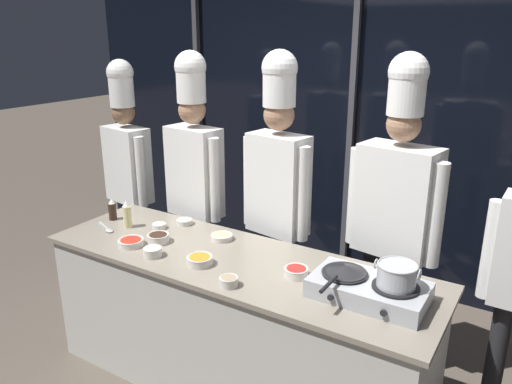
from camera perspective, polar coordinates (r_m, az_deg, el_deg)
The scene contains 22 objects.
ground_plane at distance 3.48m, azimuth -2.33°, elevation -20.93°, with size 24.00×24.00×0.00m, color brown.
window_wall_back at distance 4.40m, azimuth 10.95°, elevation 6.83°, with size 5.78×0.09×2.70m.
demo_counter at distance 3.22m, azimuth -2.43°, elevation -14.77°, with size 2.46×0.76×0.89m.
portable_stove at distance 2.63m, azimuth 12.76°, elevation -10.78°, with size 0.58×0.34×0.11m.
frying_pan at distance 2.63m, azimuth 10.08°, elevation -8.73°, with size 0.24×0.41×0.04m.
stock_pot at distance 2.54m, azimuth 15.80°, elevation -9.07°, with size 0.22×0.20×0.12m.
squeeze_bottle_oil at distance 3.53m, azimuth -14.51°, elevation -2.50°, with size 0.06×0.06×0.20m.
squeeze_bottle_soy at distance 3.70m, azimuth -16.10°, elevation -1.96°, with size 0.06×0.06×0.16m.
prep_bowl_bell_pepper at distance 2.79m, azimuth 4.58°, elevation -9.07°, with size 0.14×0.14×0.05m.
prep_bowl_carrots at distance 2.93m, azimuth -6.45°, elevation -7.70°, with size 0.15×0.15×0.05m.
prep_bowl_mushrooms at distance 2.69m, azimuth -3.13°, elevation -10.11°, with size 0.10×0.10×0.05m.
prep_bowl_soy_glaze at distance 3.26m, azimuth -11.11°, elevation -5.13°, with size 0.14×0.14×0.06m.
prep_bowl_rice at distance 3.08m, azimuth -11.73°, elevation -6.66°, with size 0.11×0.11×0.06m.
prep_bowl_garlic at distance 3.48m, azimuth -11.01°, elevation -3.79°, with size 0.10×0.10×0.04m.
prep_bowl_noodles at distance 3.53m, azimuth -8.17°, elevation -3.35°, with size 0.11×0.11×0.04m.
prep_bowl_chili_flakes at distance 3.26m, azimuth -14.10°, elevation -5.55°, with size 0.16×0.16×0.04m.
prep_bowl_ginger at distance 3.26m, azimuth -3.94°, elevation -5.10°, with size 0.14×0.14×0.04m.
serving_spoon_slotted at distance 3.55m, azimuth -16.60°, elevation -4.08°, with size 0.23×0.12×0.02m.
chef_head at distance 4.33m, azimuth -14.52°, elevation 3.52°, with size 0.53×0.28×1.97m.
chef_sous at distance 3.75m, azimuth -7.09°, elevation 2.87°, with size 0.54×0.26×2.05m.
chef_line at distance 3.35m, azimuth 2.52°, elevation 1.61°, with size 0.53×0.27×2.07m.
chef_pastry at distance 3.17m, azimuth 15.75°, elevation -0.94°, with size 0.62×0.32×2.08m.
Camera 1 is at (1.54, -2.22, 2.20)m, focal length 35.00 mm.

